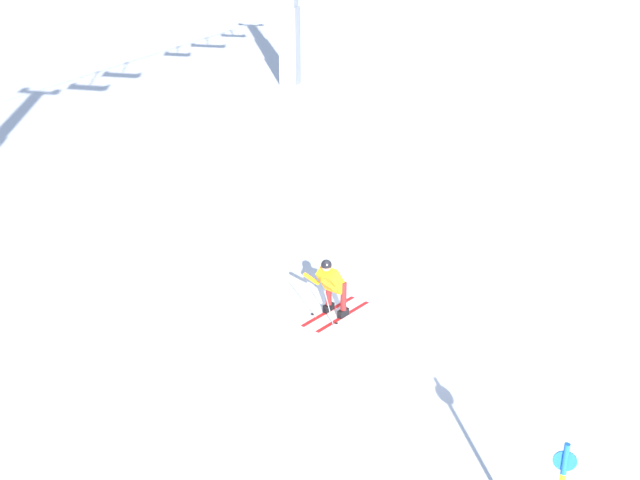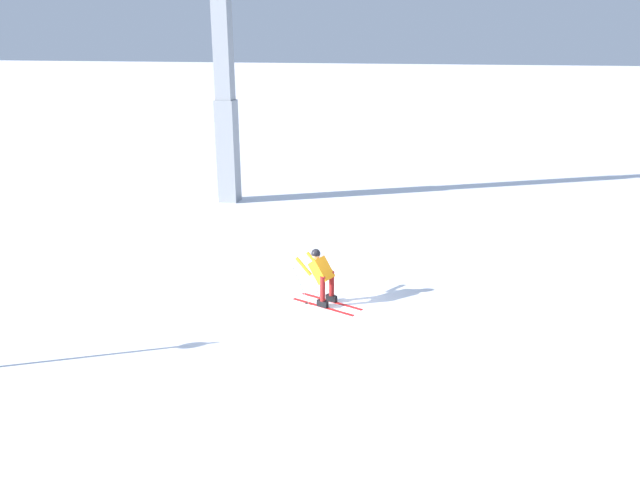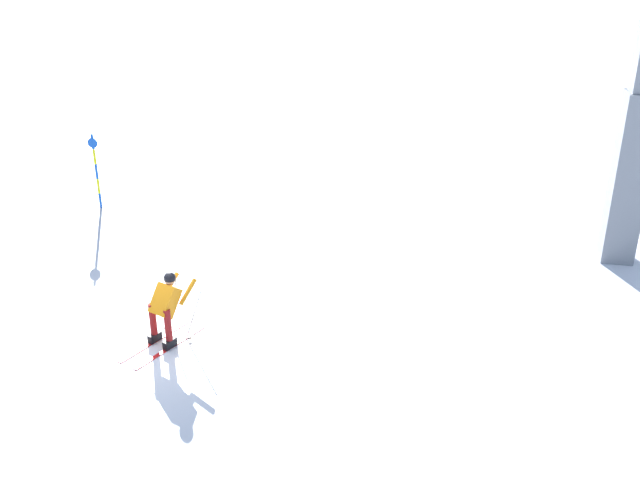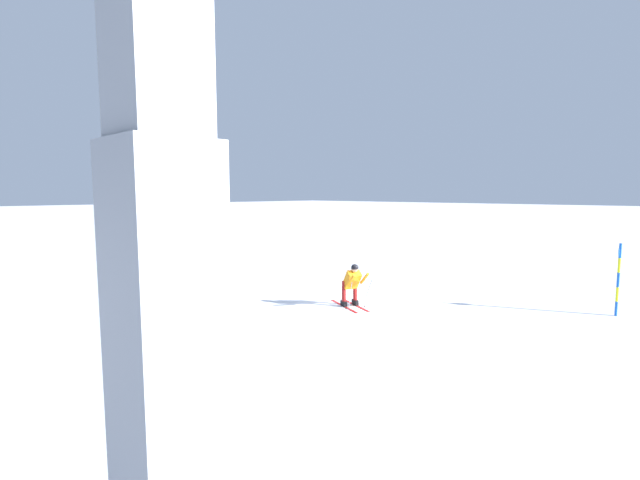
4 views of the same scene
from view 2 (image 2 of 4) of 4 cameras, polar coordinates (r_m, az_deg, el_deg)
name	(u,v)px [view 2 (image 2 of 4)]	position (r m, az deg, el deg)	size (l,w,h in m)	color
ground_plane	(308,311)	(14.95, -1.16, -6.57)	(260.00, 260.00, 0.00)	white
skier_carving_main	(321,273)	(15.07, 0.12, -3.10)	(1.82, 1.21, 1.51)	red
lift_tower_near	(224,67)	(24.17, -8.88, 15.54)	(0.73, 2.30, 12.43)	gray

